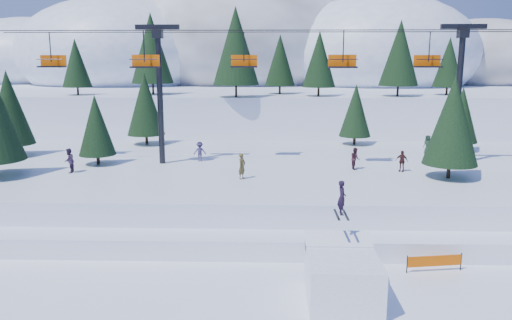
{
  "coord_description": "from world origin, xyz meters",
  "views": [
    {
      "loc": [
        -0.74,
        -19.14,
        10.26
      ],
      "look_at": [
        -1.48,
        6.0,
        5.2
      ],
      "focal_mm": 35.0,
      "sensor_mm": 36.0,
      "label": 1
    }
  ],
  "objects_px": {
    "chairlift": "(303,73)",
    "banner_near": "(434,261)",
    "banner_far": "(493,243)",
    "jump_kicker": "(342,275)"
  },
  "relations": [
    {
      "from": "banner_near",
      "to": "jump_kicker",
      "type": "bearing_deg",
      "value": -148.34
    },
    {
      "from": "banner_near",
      "to": "banner_far",
      "type": "xyz_separation_m",
      "value": [
        3.97,
        2.62,
        0.0
      ]
    },
    {
      "from": "chairlift",
      "to": "banner_far",
      "type": "bearing_deg",
      "value": -49.15
    },
    {
      "from": "chairlift",
      "to": "jump_kicker",
      "type": "bearing_deg",
      "value": -87.34
    },
    {
      "from": "banner_near",
      "to": "banner_far",
      "type": "bearing_deg",
      "value": 33.43
    },
    {
      "from": "jump_kicker",
      "to": "banner_far",
      "type": "distance_m",
      "value": 10.62
    },
    {
      "from": "chairlift",
      "to": "banner_far",
      "type": "distance_m",
      "value": 17.29
    },
    {
      "from": "chairlift",
      "to": "banner_near",
      "type": "distance_m",
      "value": 17.41
    },
    {
      "from": "chairlift",
      "to": "banner_near",
      "type": "xyz_separation_m",
      "value": [
        5.77,
        -13.88,
        -8.78
      ]
    },
    {
      "from": "banner_near",
      "to": "chairlift",
      "type": "bearing_deg",
      "value": 112.56
    }
  ]
}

